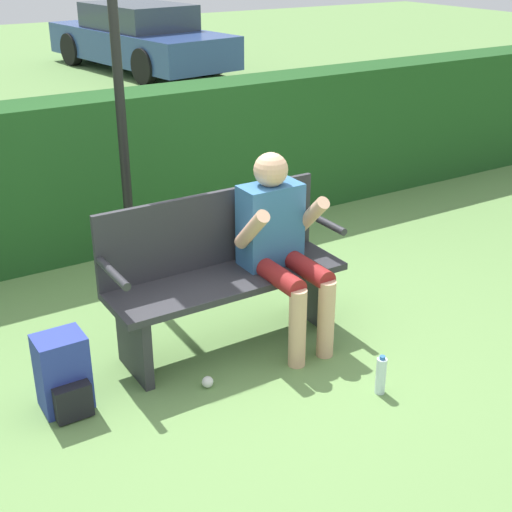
{
  "coord_description": "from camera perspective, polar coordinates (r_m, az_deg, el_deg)",
  "views": [
    {
      "loc": [
        -2.0,
        -3.57,
        2.48
      ],
      "look_at": [
        0.15,
        -0.1,
        0.65
      ],
      "focal_mm": 50.0,
      "sensor_mm": 36.0,
      "label": 1
    }
  ],
  "objects": [
    {
      "name": "litter_crumple",
      "position": [
        4.36,
        -3.89,
        -10.02
      ],
      "size": [
        0.07,
        0.07,
        0.07
      ],
      "color": "silver",
      "rests_on": "ground"
    },
    {
      "name": "park_bench",
      "position": [
        4.6,
        -2.71,
        -1.34
      ],
      "size": [
        1.56,
        0.48,
        1.0
      ],
      "color": "#2D2D33",
      "rests_on": "ground"
    },
    {
      "name": "signpost",
      "position": [
        5.1,
        -11.02,
        14.8
      ],
      "size": [
        0.39,
        0.09,
        2.94
      ],
      "color": "black",
      "rests_on": "ground"
    },
    {
      "name": "hedge_back",
      "position": [
        6.19,
        -11.58,
        6.54
      ],
      "size": [
        12.0,
        0.48,
        1.31
      ],
      "color": "#1E4C1E",
      "rests_on": "ground"
    },
    {
      "name": "parked_car",
      "position": [
        15.09,
        -9.32,
        16.82
      ],
      "size": [
        2.35,
        4.76,
        1.28
      ],
      "rotation": [
        0.0,
        0.0,
        1.72
      ],
      "color": "#2D4784",
      "rests_on": "ground"
    },
    {
      "name": "backpack",
      "position": [
        4.22,
        -15.13,
        -9.17
      ],
      "size": [
        0.28,
        0.3,
        0.46
      ],
      "color": "#283893",
      "rests_on": "ground"
    },
    {
      "name": "ground_plane",
      "position": [
        4.78,
        -2.17,
        -7.06
      ],
      "size": [
        40.0,
        40.0,
        0.0
      ],
      "primitive_type": "plane",
      "color": "#668E4C"
    },
    {
      "name": "water_bottle",
      "position": [
        4.31,
        9.96,
        -9.39
      ],
      "size": [
        0.06,
        0.06,
        0.25
      ],
      "color": "silver",
      "rests_on": "ground"
    },
    {
      "name": "person_seated",
      "position": [
        4.57,
        1.95,
        1.32
      ],
      "size": [
        0.54,
        0.65,
        1.25
      ],
      "color": "#336699",
      "rests_on": "ground"
    }
  ]
}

